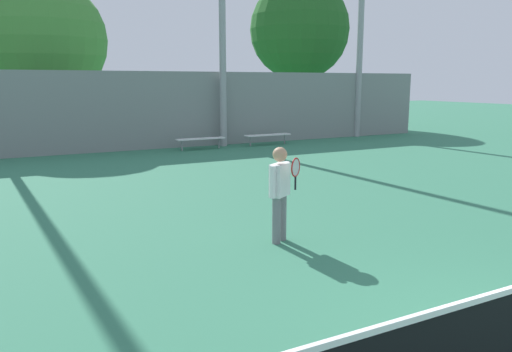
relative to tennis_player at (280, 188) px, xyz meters
name	(u,v)px	position (x,y,z in m)	size (l,w,h in m)	color
tennis_player	(280,188)	(0.00, 0.00, 0.00)	(0.55, 0.52, 1.58)	slate
bench_courtside_near	(268,135)	(6.12, 11.38, -0.51)	(2.05, 0.40, 0.44)	white
bench_courtside_far	(201,139)	(3.10, 11.38, -0.51)	(1.95, 0.40, 0.44)	white
back_fence	(124,111)	(0.39, 12.34, 0.60)	(29.15, 0.06, 3.02)	gray
tree_green_tall	(300,30)	(12.84, 19.52, 4.80)	(6.00, 6.00, 8.72)	brown
tree_dark_dense	(44,40)	(-1.74, 17.42, 3.49)	(5.35, 5.35, 7.09)	brown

